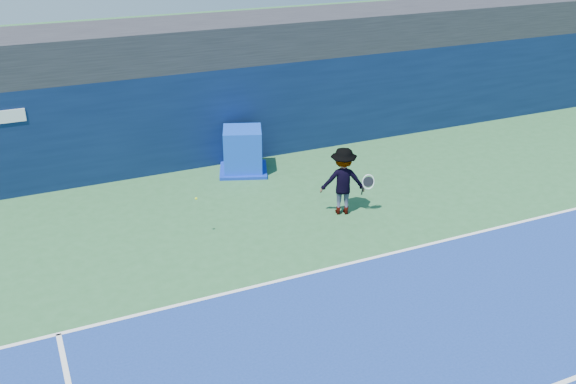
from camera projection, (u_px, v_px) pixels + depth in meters
name	position (u px, v px, depth m)	size (l,w,h in m)	color
ground	(364.00, 357.00, 11.65)	(80.00, 80.00, 0.00)	#2B6134
baseline	(295.00, 277.00, 14.14)	(24.00, 0.10, 0.01)	white
stadium_band	(179.00, 43.00, 19.71)	(36.00, 3.00, 1.20)	#222227
back_wall_assembly	(193.00, 117.00, 19.75)	(36.00, 1.03, 3.00)	#0A193A
equipment_cart	(243.00, 152.00, 19.44)	(1.83, 1.83, 1.37)	#0D3AC2
tennis_player	(343.00, 181.00, 16.71)	(1.43, 1.06, 1.82)	white
tennis_ball	(196.00, 199.00, 15.42)	(0.06, 0.06, 0.06)	#C4E119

